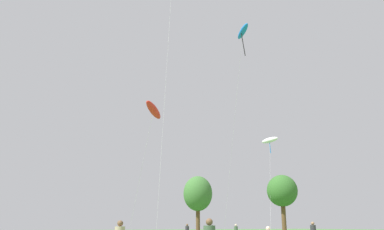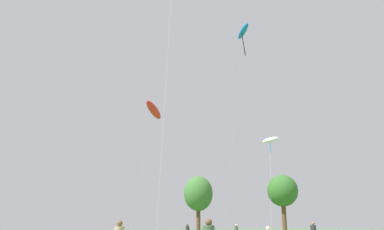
# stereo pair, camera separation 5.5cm
# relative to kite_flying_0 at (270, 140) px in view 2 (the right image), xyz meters

# --- Properties ---
(kite_flying_0) EXTENTS (5.99, 7.01, 13.67)m
(kite_flying_0) POSITION_rel_kite_flying_0_xyz_m (0.00, 0.00, 0.00)
(kite_flying_0) COLOR silver
(kite_flying_0) RESTS_ON ground
(kite_flying_1) EXTENTS (3.02, 10.10, 25.11)m
(kite_flying_1) POSITION_rel_kite_flying_0_xyz_m (-9.38, -6.88, 11.44)
(kite_flying_1) COLOR silver
(kite_flying_1) RESTS_ON ground
(kite_flying_4) EXTENTS (2.70, 7.12, 12.25)m
(kite_flying_4) POSITION_rel_kite_flying_0_xyz_m (-23.03, -11.23, -1.72)
(kite_flying_4) COLOR silver
(kite_flying_4) RESTS_ON ground
(park_tree_0) EXTENTS (4.25, 4.25, 8.67)m
(park_tree_0) POSITION_rel_kite_flying_0_xyz_m (-6.66, 8.81, -7.15)
(park_tree_0) COLOR brown
(park_tree_0) RESTS_ON ground
(park_tree_2) EXTENTS (3.86, 3.86, 7.85)m
(park_tree_2) POSITION_rel_kite_flying_0_xyz_m (-1.48, -3.56, -7.44)
(park_tree_2) COLOR brown
(park_tree_2) RESTS_ON ground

